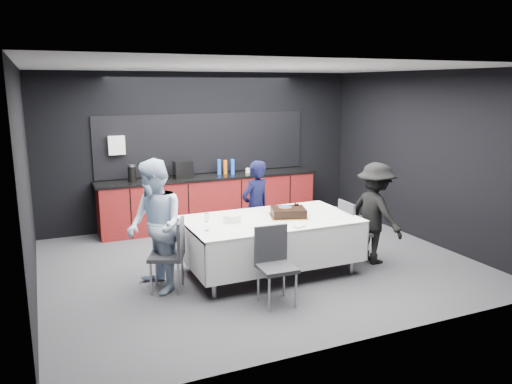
# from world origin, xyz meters

# --- Properties ---
(ground) EXTENTS (6.00, 6.00, 0.00)m
(ground) POSITION_xyz_m (0.00, 0.00, 0.00)
(ground) COLOR #414146
(ground) RESTS_ON ground
(room_shell) EXTENTS (6.04, 5.04, 2.82)m
(room_shell) POSITION_xyz_m (0.00, 0.00, 1.86)
(room_shell) COLOR white
(room_shell) RESTS_ON ground
(kitchenette) EXTENTS (4.10, 0.64, 2.05)m
(kitchenette) POSITION_xyz_m (-0.02, 2.22, 0.54)
(kitchenette) COLOR #630F0F
(kitchenette) RESTS_ON ground
(party_table) EXTENTS (2.32, 1.32, 0.78)m
(party_table) POSITION_xyz_m (0.00, -0.40, 0.64)
(party_table) COLOR #99999E
(party_table) RESTS_ON ground
(cake_assembly) EXTENTS (0.59, 0.53, 0.16)m
(cake_assembly) POSITION_xyz_m (0.26, -0.42, 0.84)
(cake_assembly) COLOR gold
(cake_assembly) RESTS_ON party_table
(plate_stack) EXTENTS (0.24, 0.24, 0.10)m
(plate_stack) POSITION_xyz_m (-0.54, -0.35, 0.83)
(plate_stack) COLOR white
(plate_stack) RESTS_ON party_table
(loose_plate_near) EXTENTS (0.20, 0.20, 0.01)m
(loose_plate_near) POSITION_xyz_m (-0.41, -0.64, 0.78)
(loose_plate_near) COLOR white
(loose_plate_near) RESTS_ON party_table
(loose_plate_right_a) EXTENTS (0.19, 0.19, 0.01)m
(loose_plate_right_a) POSITION_xyz_m (0.80, -0.32, 0.78)
(loose_plate_right_a) COLOR white
(loose_plate_right_a) RESTS_ON party_table
(loose_plate_right_b) EXTENTS (0.19, 0.19, 0.01)m
(loose_plate_right_b) POSITION_xyz_m (0.81, -0.71, 0.78)
(loose_plate_right_b) COLOR white
(loose_plate_right_b) RESTS_ON party_table
(loose_plate_far) EXTENTS (0.20, 0.20, 0.01)m
(loose_plate_far) POSITION_xyz_m (0.08, -0.02, 0.78)
(loose_plate_far) COLOR white
(loose_plate_far) RESTS_ON party_table
(fork_pile) EXTENTS (0.18, 0.15, 0.02)m
(fork_pile) POSITION_xyz_m (0.15, -0.94, 0.79)
(fork_pile) COLOR white
(fork_pile) RESTS_ON party_table
(champagne_flute) EXTENTS (0.06, 0.06, 0.22)m
(champagne_flute) POSITION_xyz_m (-0.99, -0.62, 0.94)
(champagne_flute) COLOR white
(champagne_flute) RESTS_ON party_table
(chair_left) EXTENTS (0.55, 0.55, 0.92)m
(chair_left) POSITION_xyz_m (-1.39, -0.46, 0.53)
(chair_left) COLOR #2E2E33
(chair_left) RESTS_ON ground
(chair_right) EXTENTS (0.45, 0.45, 0.92)m
(chair_right) POSITION_xyz_m (1.26, -0.52, 0.53)
(chair_right) COLOR #2E2E33
(chair_right) RESTS_ON ground
(chair_near) EXTENTS (0.44, 0.44, 0.92)m
(chair_near) POSITION_xyz_m (-0.37, -1.28, 0.53)
(chair_near) COLOR #2E2E33
(chair_near) RESTS_ON ground
(person_center) EXTENTS (0.62, 0.52, 1.46)m
(person_center) POSITION_xyz_m (0.14, 0.43, 0.73)
(person_center) COLOR black
(person_center) RESTS_ON ground
(person_left) EXTENTS (0.76, 0.91, 1.68)m
(person_left) POSITION_xyz_m (-1.58, -0.38, 0.84)
(person_left) COLOR silver
(person_left) RESTS_ON ground
(person_right) EXTENTS (0.68, 1.02, 1.48)m
(person_right) POSITION_xyz_m (1.58, -0.63, 0.74)
(person_right) COLOR black
(person_right) RESTS_ON ground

